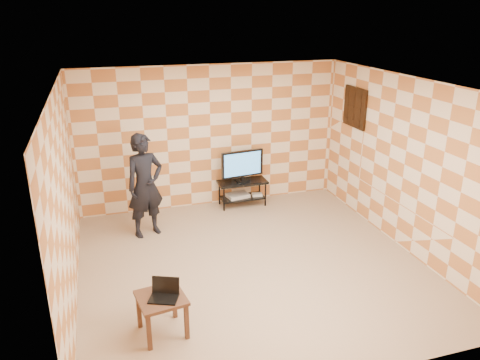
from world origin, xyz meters
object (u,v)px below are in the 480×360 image
Objects in this scene: person at (145,186)px; tv_stand at (242,188)px; tv at (242,165)px; side_table at (161,303)px.

tv_stand is at bearing 0.32° from person.
tv is 0.48× the size of person.
tv_stand is 0.54× the size of person.
side_table is at bearing -113.05° from person.
person reaches higher than tv_stand.
side_table is at bearing -121.12° from tv.
person is at bearing -159.68° from tv.
tv_stand is 1.13× the size of tv.
tv_stand is 0.47m from tv.
tv is at bearing 58.88° from side_table.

